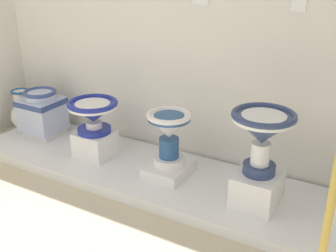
# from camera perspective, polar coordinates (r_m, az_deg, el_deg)

# --- Properties ---
(display_platform) EXTENTS (3.53, 0.83, 0.08)m
(display_platform) POSITION_cam_1_polar(r_m,az_deg,el_deg) (3.33, -0.03, -7.17)
(display_platform) COLOR white
(display_platform) RESTS_ON ground_plane
(plinth_block_pale_glazed) EXTENTS (0.32, 0.29, 0.04)m
(plinth_block_pale_glazed) POSITION_cam_1_polar(r_m,az_deg,el_deg) (4.18, -16.42, -0.73)
(plinth_block_pale_glazed) COLOR white
(plinth_block_pale_glazed) RESTS_ON display_platform
(antique_toilet_pale_glazed) EXTENTS (0.36, 0.34, 0.39)m
(antique_toilet_pale_glazed) POSITION_cam_1_polar(r_m,az_deg,el_deg) (4.10, -16.76, 2.14)
(antique_toilet_pale_glazed) COLOR silver
(antique_toilet_pale_glazed) RESTS_ON plinth_block_pale_glazed
(plinth_block_rightmost) EXTENTS (0.29, 0.29, 0.22)m
(plinth_block_rightmost) POSITION_cam_1_polar(r_m,az_deg,el_deg) (3.60, -9.84, -2.40)
(plinth_block_rightmost) COLOR white
(plinth_block_rightmost) RESTS_ON display_platform
(antique_toilet_rightmost) EXTENTS (0.42, 0.42, 0.28)m
(antique_toilet_rightmost) POSITION_cam_1_polar(r_m,az_deg,el_deg) (3.49, -10.15, 1.93)
(antique_toilet_rightmost) COLOR #1E2A96
(antique_toilet_rightmost) RESTS_ON plinth_block_rightmost
(plinth_block_squat_floral) EXTENTS (0.30, 0.38, 0.08)m
(plinth_block_squat_floral) POSITION_cam_1_polar(r_m,az_deg,el_deg) (3.30, 0.13, -5.83)
(plinth_block_squat_floral) COLOR white
(plinth_block_squat_floral) RESTS_ON display_platform
(antique_toilet_squat_floral) EXTENTS (0.34, 0.34, 0.43)m
(antique_toilet_squat_floral) POSITION_cam_1_polar(r_m,az_deg,el_deg) (3.16, 0.14, -0.56)
(antique_toilet_squat_floral) COLOR white
(antique_toilet_squat_floral) RESTS_ON plinth_block_squat_floral
(plinth_block_broad_patterned) EXTENTS (0.29, 0.36, 0.24)m
(plinth_block_broad_patterned) POSITION_cam_1_polar(r_m,az_deg,el_deg) (2.97, 12.01, -8.23)
(plinth_block_broad_patterned) COLOR white
(plinth_block_broad_patterned) RESTS_ON display_platform
(antique_toilet_broad_patterned) EXTENTS (0.42, 0.42, 0.44)m
(antique_toilet_broad_patterned) POSITION_cam_1_polar(r_m,az_deg,el_deg) (2.77, 12.73, -0.51)
(antique_toilet_broad_patterned) COLOR navy
(antique_toilet_broad_patterned) RESTS_ON plinth_block_broad_patterned
(info_placard_fourth) EXTENTS (0.10, 0.01, 0.14)m
(info_placard_fourth) POSITION_cam_1_polar(r_m,az_deg,el_deg) (3.02, 17.39, 15.91)
(info_placard_fourth) COLOR white
(decorative_vase_companion) EXTENTS (0.24, 0.24, 0.44)m
(decorative_vase_companion) POSITION_cam_1_polar(r_m,az_deg,el_deg) (4.45, -19.11, 1.58)
(decorative_vase_companion) COLOR #184A88
(decorative_vase_companion) RESTS_ON ground_plane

